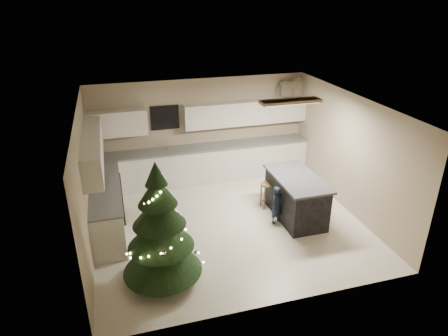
{
  "coord_description": "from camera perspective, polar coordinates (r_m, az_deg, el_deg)",
  "views": [
    {
      "loc": [
        -2.12,
        -6.98,
        4.59
      ],
      "look_at": [
        0.0,
        0.35,
        1.15
      ],
      "focal_mm": 32.0,
      "sensor_mm": 36.0,
      "label": 1
    }
  ],
  "objects": [
    {
      "name": "ground_plane",
      "position": [
        8.62,
        0.65,
        -7.91
      ],
      "size": [
        5.5,
        5.5,
        0.0
      ],
      "primitive_type": "plane",
      "color": "silver"
    },
    {
      "name": "room_shell",
      "position": [
        7.83,
        0.87,
        3.01
      ],
      "size": [
        5.52,
        5.02,
        2.61
      ],
      "color": "#9E937E",
      "rests_on": "ground_plane"
    },
    {
      "name": "cabinetry",
      "position": [
        9.52,
        -7.45,
        0.32
      ],
      "size": [
        5.5,
        3.2,
        2.0
      ],
      "color": "silver",
      "rests_on": "ground_plane"
    },
    {
      "name": "island",
      "position": [
        8.77,
        10.21,
        -4.08
      ],
      "size": [
        0.9,
        1.7,
        0.95
      ],
      "color": "black",
      "rests_on": "ground_plane"
    },
    {
      "name": "bar_stool",
      "position": [
        9.06,
        6.25,
        -3.06
      ],
      "size": [
        0.31,
        0.31,
        0.6
      ],
      "rotation": [
        0.0,
        0.0,
        -0.02
      ],
      "color": "brown",
      "rests_on": "ground_plane"
    },
    {
      "name": "christmas_tree",
      "position": [
        6.7,
        -9.08,
        -9.38
      ],
      "size": [
        1.39,
        1.34,
        2.22
      ],
      "rotation": [
        0.0,
        0.0,
        -0.24
      ],
      "color": "#3F2816",
      "rests_on": "ground_plane"
    },
    {
      "name": "toddler",
      "position": [
        8.52,
        7.6,
        -5.26
      ],
      "size": [
        0.36,
        0.32,
        0.84
      ],
      "primitive_type": "imported",
      "rotation": [
        0.0,
        0.0,
        0.48
      ],
      "color": "black",
      "rests_on": "ground_plane"
    },
    {
      "name": "rocking_horse",
      "position": [
        10.55,
        9.25,
        11.41
      ],
      "size": [
        0.69,
        0.4,
        0.57
      ],
      "rotation": [
        0.0,
        0.0,
        1.4
      ],
      "color": "brown",
      "rests_on": "cabinetry"
    }
  ]
}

